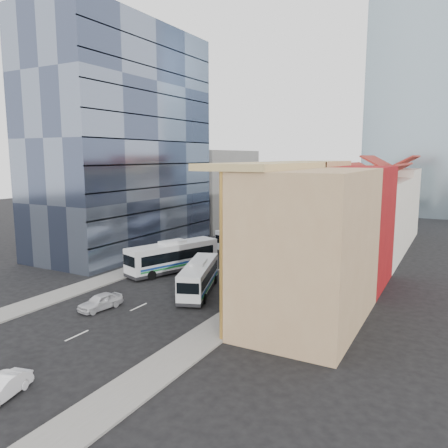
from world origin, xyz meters
The scene contains 15 objects.
ground centered at (0.00, 0.00, 0.00)m, with size 200.00×200.00×0.00m, color black.
sidewalk_right centered at (8.50, 22.00, 0.07)m, with size 3.00×90.00×0.15m, color slate.
sidewalk_left centered at (-8.50, 22.00, 0.07)m, with size 3.00×90.00×0.15m, color slate.
shophouse_tan centered at (14.00, 5.00, 6.00)m, with size 8.00×14.00×12.00m, color tan.
shophouse_red centered at (14.00, 17.00, 6.00)m, with size 8.00×10.00×12.00m, color maroon.
shophouse_cream_near centered at (14.00, 26.50, 5.00)m, with size 8.00×9.00×10.00m, color silver.
shophouse_cream_mid centered at (14.00, 35.50, 5.00)m, with size 8.00×9.00×10.00m, color silver.
shophouse_cream_far centered at (14.00, 46.00, 5.50)m, with size 8.00×12.00×11.00m, color silver.
office_tower centered at (-17.00, 19.00, 15.00)m, with size 12.00×26.00×30.00m, color #384158.
office_block_far centered at (-16.00, 42.00, 7.00)m, with size 10.00×18.00×14.00m, color gray.
bus_left_near centered at (-4.22, 12.20, 1.81)m, with size 2.64×11.27×3.62m, color silver, non-canonical shape.
bus_left_far centered at (-2.00, 27.50, 1.71)m, with size 2.50×10.68×3.43m, color white, non-canonical shape.
bus_right centered at (2.42, 7.09, 1.56)m, with size 2.28×9.75×3.13m, color silver, non-canonical shape.
sedan_left centered at (-2.51, -1.00, 0.68)m, with size 1.62×4.00×1.36m, color silver.
sedan_right centered at (2.92, -14.00, 0.61)m, with size 1.28×3.67×1.21m, color white.
Camera 1 is at (23.95, -27.48, 13.00)m, focal length 35.00 mm.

